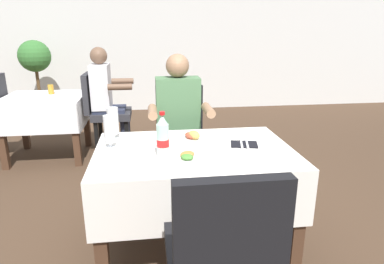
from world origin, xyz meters
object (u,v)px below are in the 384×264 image
Objects in this scene: chair_far_diner_seat at (181,136)px; background_patron at (107,96)px; background_chair_right at (104,109)px; plate_near_camera at (187,157)px; napkin_cutlery_set at (244,144)px; beer_glass_left at (109,131)px; main_dining_table at (194,173)px; beer_glass_middle at (113,123)px; potted_plant_corner at (37,72)px; cola_bottle_primary at (163,138)px; background_table_tumbler at (51,89)px; background_dining_table at (46,112)px; chair_near_camera_side at (221,255)px; plate_far_diner at (194,138)px; seated_diner_far at (179,122)px.

background_patron is (-0.75, 1.14, 0.16)m from chair_far_diner_seat.
plate_near_camera is at bearing -70.95° from background_chair_right.
beer_glass_left is at bearing 175.55° from napkin_cutlery_set.
plate_near_camera is 1.16× the size of napkin_cutlery_set.
beer_glass_middle reaches higher than main_dining_table.
beer_glass_middle reaches higher than plate_near_camera.
main_dining_table is 0.95× the size of potted_plant_corner.
cola_bottle_primary is (-0.13, 0.05, 0.11)m from plate_near_camera.
main_dining_table is 2.49m from background_table_tumbler.
background_dining_table is at bearing 123.04° from plate_near_camera.
cola_bottle_primary is 2.43m from background_dining_table.
plate_near_camera is at bearing -20.81° from cola_bottle_primary.
chair_near_camera_side is at bearing -111.55° from napkin_cutlery_set.
napkin_cutlery_set is (0.53, 0.15, -0.12)m from cola_bottle_primary.
main_dining_table is 5.40× the size of plate_near_camera.
plate_near_camera is 0.24× the size of background_chair_right.
chair_near_camera_side is at bearing -84.06° from plate_near_camera.
beer_glass_middle is 1.93m from background_dining_table.
background_chair_right is at bearing 98.45° from beer_glass_left.
beer_glass_left is at bearing -126.19° from chair_far_diner_seat.
plate_far_diner is 1.28× the size of napkin_cutlery_set.
seated_diner_far is 1.44m from background_patron.
cola_bottle_primary is 2.14m from background_patron.
main_dining_table is 0.98× the size of seated_diner_far.
background_table_tumbler is (-1.72, 2.03, 0.05)m from napkin_cutlery_set.
background_patron is at bearing -9.90° from background_table_tumbler.
background_patron is (0.70, 0.00, 0.17)m from background_dining_table.
cola_bottle_primary is (-0.20, -0.12, 0.29)m from main_dining_table.
background_table_tumbler is (-1.32, 2.23, 0.04)m from plate_near_camera.
seated_diner_far is 1.92m from background_table_tumbler.
napkin_cutlery_set is at bearing 68.45° from chair_near_camera_side.
chair_near_camera_side is 0.99m from plate_far_diner.
beer_glass_middle is 0.79× the size of cola_bottle_primary.
potted_plant_corner is at bearing 117.07° from plate_near_camera.
chair_near_camera_side reaches higher than main_dining_table.
chair_near_camera_side is 1.09m from beer_glass_left.
plate_near_camera is at bearing 95.94° from chair_near_camera_side.
beer_glass_middle is 1.71m from background_chair_right.
plate_near_camera reaches higher than background_dining_table.
chair_far_diner_seat reaches higher than beer_glass_left.
background_dining_table is at bearing 119.07° from beer_glass_middle.
seated_diner_far is at bearing 78.42° from cola_bottle_primary.
main_dining_table is at bearing -67.71° from background_chair_right.
cola_bottle_primary is at bearing -73.86° from background_chair_right.
plate_near_camera is (-0.04, -0.87, 0.03)m from seated_diner_far.
main_dining_table is 0.26m from plate_near_camera.
main_dining_table is 0.60m from beer_glass_left.
background_chair_right reaches higher than background_table_tumbler.
beer_glass_middle is at bearing 128.46° from cola_bottle_primary.
napkin_cutlery_set is 0.22× the size of background_dining_table.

